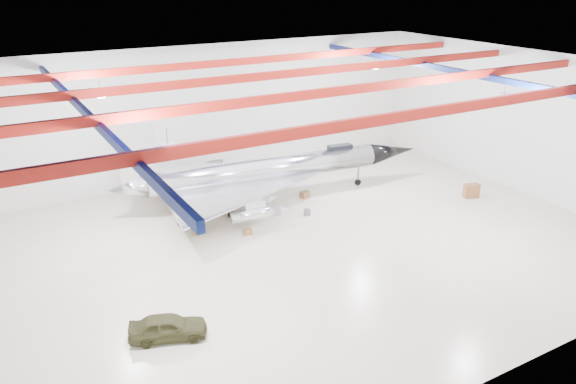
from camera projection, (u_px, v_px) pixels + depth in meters
floor at (300, 245)px, 35.99m from camera, size 40.00×40.00×0.00m
wall_back at (206, 113)px, 46.05m from camera, size 40.00×0.00×40.00m
wall_right at (522, 122)px, 43.22m from camera, size 0.00×30.00×30.00m
ceiling at (301, 72)px, 31.93m from camera, size 40.00×40.00×0.00m
ceiling_structure at (301, 84)px, 32.18m from camera, size 39.50×29.50×1.08m
jet_aircraft at (266, 172)px, 42.24m from camera, size 24.89×15.79×6.79m
jeep at (168, 327)px, 26.67m from camera, size 3.97×2.65×1.26m
desk at (471, 191)px, 43.35m from camera, size 1.29×0.91×1.07m
crate_ply at (196, 231)px, 37.39m from camera, size 0.63×0.54×0.39m
toolbox_red at (256, 203)px, 42.13m from camera, size 0.53×0.47×0.31m
engine_drum at (307, 212)px, 40.30m from camera, size 0.49×0.49×0.43m
parts_bin at (305, 195)px, 43.41m from camera, size 0.77×0.66×0.48m
crate_small at (180, 224)px, 38.66m from camera, size 0.41×0.34×0.28m
oil_barrel at (247, 232)px, 37.38m from camera, size 0.57×0.47×0.38m
spares_box at (272, 182)px, 46.06m from camera, size 0.57×0.57×0.40m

